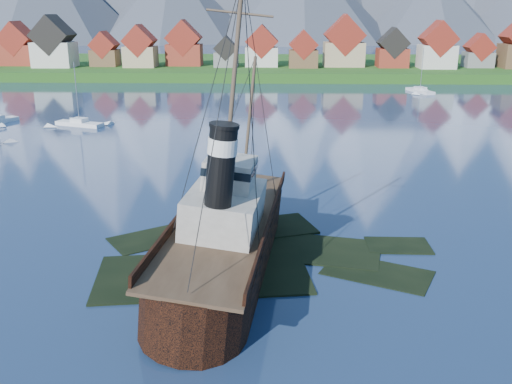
{
  "coord_description": "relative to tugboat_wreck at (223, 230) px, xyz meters",
  "views": [
    {
      "loc": [
        3.1,
        -46.05,
        21.75
      ],
      "look_at": [
        1.26,
        6.0,
        5.0
      ],
      "focal_mm": 40.0,
      "sensor_mm": 36.0,
      "label": 1
    }
  ],
  "objects": [
    {
      "name": "ground",
      "position": [
        1.44,
        -0.47,
        -3.21
      ],
      "size": [
        1400.0,
        1400.0,
        0.0
      ],
      "primitive_type": "plane",
      "color": "#1C2E4E",
      "rests_on": "ground"
    },
    {
      "name": "shoal",
      "position": [
        3.21,
        1.68,
        -3.55
      ],
      "size": [
        31.71,
        21.24,
        1.14
      ],
      "color": "black",
      "rests_on": "ground"
    },
    {
      "name": "shore_bank",
      "position": [
        1.44,
        169.53,
        -3.21
      ],
      "size": [
        600.0,
        80.0,
        3.2
      ],
      "primitive_type": "cube",
      "color": "#1D3F12",
      "rests_on": "ground"
    },
    {
      "name": "seawall",
      "position": [
        1.44,
        131.53,
        -3.21
      ],
      "size": [
        600.0,
        2.5,
        2.0
      ],
      "primitive_type": "cube",
      "color": "#3F3D38",
      "rests_on": "ground"
    },
    {
      "name": "town",
      "position": [
        -31.69,
        151.71,
        5.78
      ],
      "size": [
        250.96,
        16.69,
        17.3
      ],
      "color": "maroon",
      "rests_on": "ground"
    },
    {
      "name": "tugboat_wreck",
      "position": [
        0.0,
        0.0,
        0.0
      ],
      "size": [
        7.5,
        32.32,
        25.61
      ],
      "rotation": [
        0.0,
        0.1,
        -0.1
      ],
      "color": "black",
      "rests_on": "ground"
    },
    {
      "name": "sailboat_c",
      "position": [
        -33.82,
        62.1,
        -2.92
      ],
      "size": [
        10.17,
        5.75,
        12.79
      ],
      "rotation": [
        0.0,
        0.0,
        1.22
      ],
      "color": "white",
      "rests_on": "ground"
    },
    {
      "name": "sailboat_e",
      "position": [
        43.89,
        111.83,
        -2.93
      ],
      "size": [
        5.95,
        11.08,
        12.5
      ],
      "rotation": [
        0.0,
        0.0,
        0.32
      ],
      "color": "white",
      "rests_on": "ground"
    }
  ]
}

